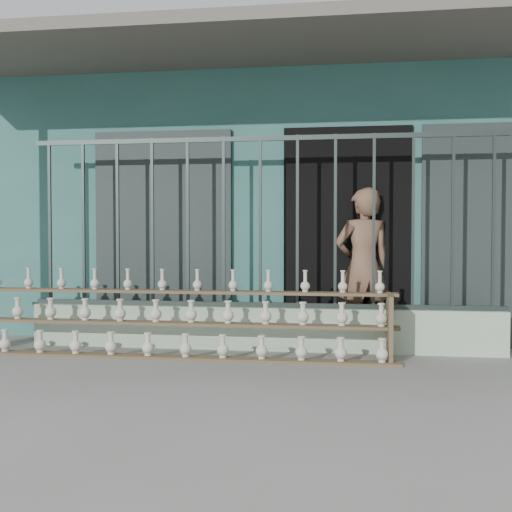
# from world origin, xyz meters

# --- Properties ---
(ground) EXTENTS (60.00, 60.00, 0.00)m
(ground) POSITION_xyz_m (0.00, 0.00, 0.00)
(ground) COLOR slate
(workshop_building) EXTENTS (7.40, 6.60, 3.21)m
(workshop_building) POSITION_xyz_m (0.00, 4.23, 1.62)
(workshop_building) COLOR #2F645F
(workshop_building) RESTS_ON ground
(parapet_wall) EXTENTS (5.00, 0.20, 0.45)m
(parapet_wall) POSITION_xyz_m (0.00, 1.30, 0.23)
(parapet_wall) COLOR #ACC6AA
(parapet_wall) RESTS_ON ground
(security_fence) EXTENTS (5.00, 0.04, 1.80)m
(security_fence) POSITION_xyz_m (-0.00, 1.30, 1.35)
(security_fence) COLOR #283330
(security_fence) RESTS_ON parapet_wall
(shelf_rack) EXTENTS (4.50, 0.68, 0.85)m
(shelf_rack) POSITION_xyz_m (-0.83, 0.89, 0.36)
(shelf_rack) COLOR brown
(shelf_rack) RESTS_ON ground
(elderly_woman) EXTENTS (0.73, 0.59, 1.72)m
(elderly_woman) POSITION_xyz_m (1.08, 1.68, 0.86)
(elderly_woman) COLOR brown
(elderly_woman) RESTS_ON ground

